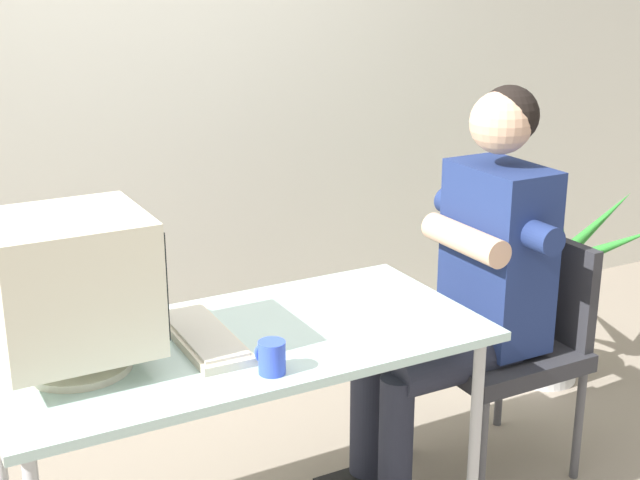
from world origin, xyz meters
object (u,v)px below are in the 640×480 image
(keyboard, at_px, (203,336))
(office_chair, at_px, (511,336))
(desk, at_px, (240,357))
(crt_monitor, at_px, (73,285))
(potted_plant, at_px, (550,292))
(person_seated, at_px, (470,279))
(desk_mug, at_px, (271,357))

(keyboard, bearing_deg, office_chair, 0.47)
(desk, height_order, crt_monitor, crt_monitor)
(office_chair, relative_size, potted_plant, 0.94)
(crt_monitor, height_order, potted_plant, crt_monitor)
(desk, relative_size, potted_plant, 1.59)
(keyboard, relative_size, person_seated, 0.32)
(office_chair, bearing_deg, crt_monitor, -179.37)
(desk, xyz_separation_m, crt_monitor, (-0.44, 0.02, 0.29))
(office_chair, relative_size, person_seated, 0.61)
(person_seated, distance_m, desk_mug, 0.89)
(keyboard, xyz_separation_m, potted_plant, (1.71, 0.44, -0.33))
(potted_plant, bearing_deg, desk, -163.75)
(crt_monitor, bearing_deg, keyboard, 1.16)
(office_chair, bearing_deg, desk, -178.04)
(keyboard, bearing_deg, desk, -14.60)
(keyboard, bearing_deg, potted_plant, 14.54)
(office_chair, distance_m, person_seated, 0.31)
(person_seated, relative_size, desk_mug, 15.35)
(crt_monitor, distance_m, keyboard, 0.41)
(keyboard, distance_m, office_chair, 1.15)
(crt_monitor, xyz_separation_m, potted_plant, (2.05, 0.45, -0.55))
(potted_plant, relative_size, desk_mug, 9.96)
(desk_mug, bearing_deg, potted_plant, 23.57)
(crt_monitor, distance_m, person_seated, 1.30)
(desk, relative_size, crt_monitor, 3.37)
(keyboard, height_order, potted_plant, potted_plant)
(keyboard, bearing_deg, person_seated, 0.57)
(office_chair, height_order, person_seated, person_seated)
(desk, distance_m, office_chair, 1.04)
(desk_mug, bearing_deg, crt_monitor, 149.00)
(office_chair, xyz_separation_m, person_seated, (-0.19, -0.00, 0.24))
(keyboard, height_order, office_chair, office_chair)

